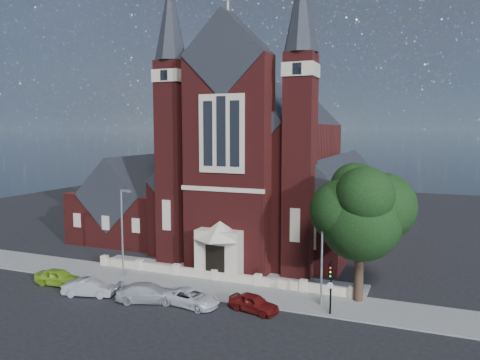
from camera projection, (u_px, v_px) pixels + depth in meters
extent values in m
plane|color=black|center=(249.00, 257.00, 49.38)|extent=(120.00, 120.00, 0.00)
cube|color=slate|center=(205.00, 288.00, 39.70)|extent=(60.00, 5.00, 0.12)
cube|color=slate|center=(224.00, 274.00, 43.39)|extent=(26.00, 3.00, 0.14)
cube|color=#BBB095|center=(215.00, 281.00, 41.54)|extent=(24.00, 0.40, 0.90)
cube|color=#4E1614|center=(278.00, 181.00, 57.85)|extent=(10.00, 30.00, 14.00)
cube|color=black|center=(279.00, 124.00, 57.09)|extent=(10.00, 30.20, 10.00)
cube|color=#4E1614|center=(220.00, 203.00, 60.04)|extent=(5.00, 26.00, 8.00)
cube|color=#4E1614|center=(337.00, 210.00, 54.47)|extent=(5.00, 26.00, 8.00)
cube|color=black|center=(220.00, 172.00, 59.60)|extent=(5.01, 26.20, 5.01)
cube|color=black|center=(338.00, 176.00, 54.04)|extent=(5.01, 26.20, 5.01)
cube|color=#4E1614|center=(228.00, 166.00, 43.23)|extent=(8.00, 3.00, 20.00)
cube|color=black|center=(228.00, 56.00, 42.15)|extent=(8.00, 3.20, 8.00)
cube|color=#BBB095|center=(221.00, 134.00, 41.48)|extent=(4.40, 0.15, 7.00)
cube|color=black|center=(221.00, 131.00, 41.39)|extent=(0.90, 0.08, 6.20)
cube|color=#BBB095|center=(220.00, 254.00, 42.23)|extent=(4.20, 2.00, 4.40)
cube|color=black|center=(215.00, 263.00, 41.33)|extent=(1.80, 0.12, 3.20)
cone|color=#BBB095|center=(220.00, 230.00, 41.99)|extent=(4.60, 4.60, 1.60)
cube|color=#BBB095|center=(228.00, 3.00, 41.66)|extent=(0.15, 0.15, 1.60)
cube|color=#4E1614|center=(173.00, 163.00, 46.57)|extent=(2.60, 2.60, 20.00)
cube|color=#BBB095|center=(171.00, 77.00, 45.65)|extent=(2.80, 2.80, 1.20)
cone|color=black|center=(170.00, 19.00, 45.06)|extent=(3.20, 3.20, 8.00)
cube|color=#4E1614|center=(300.00, 167.00, 41.74)|extent=(2.60, 2.60, 20.00)
cube|color=#BBB095|center=(301.00, 70.00, 40.82)|extent=(2.80, 2.80, 1.20)
cone|color=black|center=(302.00, 5.00, 40.23)|extent=(3.20, 3.20, 8.00)
cube|color=#4E1614|center=(137.00, 214.00, 57.77)|extent=(12.00, 12.00, 6.00)
cube|color=black|center=(137.00, 190.00, 57.44)|extent=(8.49, 12.20, 8.49)
cylinder|color=black|center=(359.00, 271.00, 36.17)|extent=(0.70, 0.70, 5.00)
sphere|color=black|center=(360.00, 220.00, 35.74)|extent=(6.40, 6.40, 6.40)
sphere|color=black|center=(365.00, 196.00, 34.27)|extent=(4.40, 4.40, 4.40)
cylinder|color=gray|center=(122.00, 235.00, 41.78)|extent=(0.16, 0.16, 8.00)
cube|color=gray|center=(126.00, 191.00, 41.16)|extent=(1.00, 0.15, 0.18)
cube|color=gray|center=(130.00, 192.00, 41.02)|extent=(0.35, 0.22, 0.12)
cylinder|color=gray|center=(322.00, 255.00, 35.09)|extent=(0.16, 0.16, 8.00)
cube|color=gray|center=(330.00, 203.00, 34.48)|extent=(1.00, 0.15, 0.18)
cube|color=gray|center=(335.00, 204.00, 34.34)|extent=(0.35, 0.22, 0.12)
cylinder|color=black|center=(331.00, 289.00, 33.56)|extent=(0.14, 0.14, 4.00)
cube|color=black|center=(331.00, 272.00, 33.28)|extent=(0.28, 0.22, 0.90)
sphere|color=red|center=(330.00, 268.00, 33.12)|extent=(0.14, 0.14, 0.14)
sphere|color=#CC8C0C|center=(330.00, 272.00, 33.16)|extent=(0.14, 0.14, 0.14)
sphere|color=#0C9919|center=(330.00, 276.00, 33.19)|extent=(0.14, 0.14, 0.14)
imported|color=#84B323|center=(59.00, 277.00, 40.25)|extent=(4.28, 1.95, 1.43)
imported|color=gray|center=(89.00, 288.00, 37.67)|extent=(4.39, 2.49, 1.37)
imported|color=#A1A1A8|center=(148.00, 293.00, 36.36)|extent=(5.39, 3.57, 1.45)
imported|color=silver|center=(191.00, 298.00, 35.51)|extent=(4.89, 2.78, 1.29)
imported|color=maroon|center=(254.00, 303.00, 34.40)|extent=(4.15, 2.47, 1.32)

